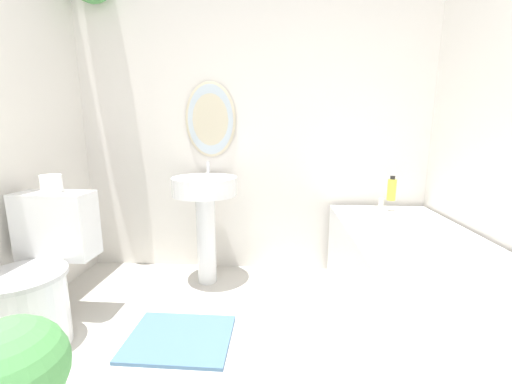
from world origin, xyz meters
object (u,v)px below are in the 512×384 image
object	(u,v)px
toilet	(38,279)
pedestal_sink	(205,203)
bathtub	(413,284)
shampoo_bottle	(392,189)
potted_plant	(12,379)
toilet_paper_roll	(51,184)

from	to	relation	value
toilet	pedestal_sink	distance (m)	1.06
bathtub	shampoo_bottle	distance (m)	0.71
pedestal_sink	bathtub	distance (m)	1.41
pedestal_sink	potted_plant	world-z (taller)	pedestal_sink
toilet_paper_roll	shampoo_bottle	bearing A→B (deg)	15.37
bathtub	shampoo_bottle	xyz separation A→B (m)	(0.04, 0.57, 0.42)
bathtub	shampoo_bottle	size ratio (longest dim) A/B	8.47
toilet	potted_plant	bearing A→B (deg)	-57.79
pedestal_sink	bathtub	size ratio (longest dim) A/B	0.61
toilet	bathtub	world-z (taller)	toilet
shampoo_bottle	toilet_paper_roll	xyz separation A→B (m)	(-2.07, -0.57, 0.11)
shampoo_bottle	toilet_paper_roll	world-z (taller)	toilet_paper_roll
pedestal_sink	shampoo_bottle	world-z (taller)	pedestal_sink
pedestal_sink	bathtub	world-z (taller)	pedestal_sink
toilet	pedestal_sink	xyz separation A→B (m)	(0.75, 0.70, 0.27)
potted_plant	toilet_paper_roll	bearing A→B (deg)	115.63
pedestal_sink	toilet_paper_roll	distance (m)	0.94
bathtub	potted_plant	distance (m)	1.82
potted_plant	pedestal_sink	bearing A→B (deg)	73.79
potted_plant	toilet_paper_roll	distance (m)	1.03
pedestal_sink	shampoo_bottle	distance (m)	1.32
bathtub	toilet_paper_roll	bearing A→B (deg)	179.95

